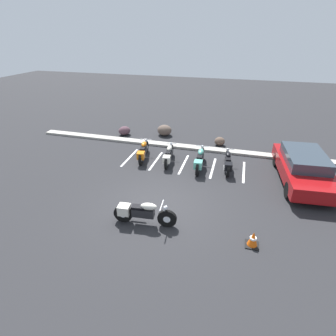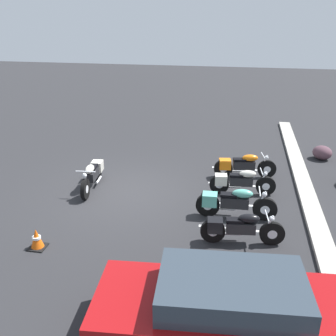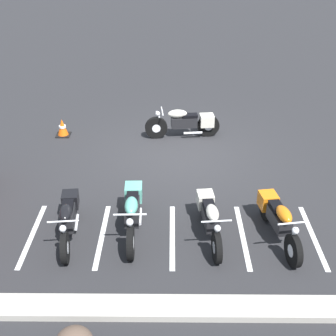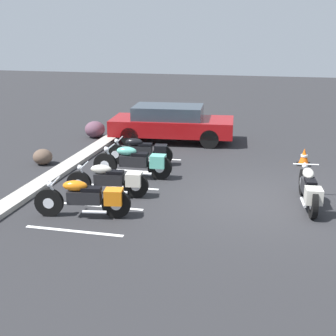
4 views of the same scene
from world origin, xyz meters
name	(u,v)px [view 2 (image 2 of 4)]	position (x,y,z in m)	size (l,w,h in m)	color
ground	(124,192)	(0.00, 0.00, 0.00)	(60.00, 60.00, 0.00)	#262628
motorcycle_cream_featured	(93,174)	(-0.19, -1.07, 0.45)	(2.13, 0.61, 0.84)	black
parked_bike_0	(242,165)	(-1.87, 3.60, 0.44)	(0.69, 2.08, 0.82)	black
parked_bike_1	(239,181)	(-0.54, 3.53, 0.42)	(0.58, 2.02, 0.79)	black
parked_bike_2	(232,202)	(1.00, 3.37, 0.46)	(0.61, 2.19, 0.86)	black
parked_bike_3	(238,228)	(2.26, 3.56, 0.42)	(0.60, 2.03, 0.80)	black
car_red	(224,307)	(5.37, 3.38, 0.68)	(2.15, 4.43, 1.29)	black
concrete_curb	(311,206)	(0.00, 5.59, 0.06)	(18.00, 0.50, 0.12)	#A8A399
landscape_rock_1	(322,153)	(-4.22, 6.58, 0.26)	(0.73, 0.64, 0.53)	#523841
traffic_cone	(37,239)	(3.36, -1.14, 0.23)	(0.40, 0.40, 0.50)	black
stall_line_0	(241,169)	(-2.63, 3.59, 0.00)	(0.10, 2.10, 0.00)	white
stall_line_1	(241,185)	(-1.21, 3.59, 0.00)	(0.10, 2.10, 0.00)	white
stall_line_2	(240,205)	(0.20, 3.59, 0.00)	(0.10, 2.10, 0.00)	white
stall_line_3	(239,229)	(1.61, 3.59, 0.00)	(0.10, 2.10, 0.00)	white
stall_line_4	(238,261)	(3.03, 3.59, 0.00)	(0.10, 2.10, 0.00)	white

